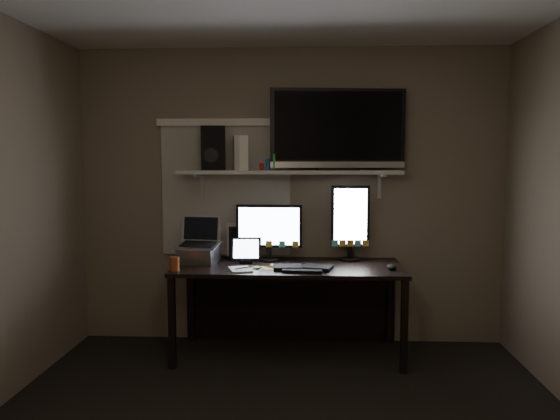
# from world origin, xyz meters

# --- Properties ---
(back_wall) EXTENTS (3.60, 0.00, 3.60)m
(back_wall) POSITION_xyz_m (0.00, 1.80, 1.25)
(back_wall) COLOR #7A6757
(back_wall) RESTS_ON floor
(window_blinds) EXTENTS (1.10, 0.02, 1.10)m
(window_blinds) POSITION_xyz_m (-0.55, 1.79, 1.30)
(window_blinds) COLOR #BBB5A8
(window_blinds) RESTS_ON back_wall
(desk) EXTENTS (1.80, 0.75, 0.73)m
(desk) POSITION_xyz_m (0.00, 1.55, 0.55)
(desk) COLOR black
(desk) RESTS_ON floor
(wall_shelf) EXTENTS (1.80, 0.35, 0.03)m
(wall_shelf) POSITION_xyz_m (0.00, 1.62, 1.46)
(wall_shelf) COLOR #B7B8B2
(wall_shelf) RESTS_ON back_wall
(monitor_landscape) EXTENTS (0.55, 0.07, 0.48)m
(monitor_landscape) POSITION_xyz_m (-0.17, 1.61, 0.97)
(monitor_landscape) COLOR black
(monitor_landscape) RESTS_ON desk
(monitor_portrait) EXTENTS (0.32, 0.07, 0.64)m
(monitor_portrait) POSITION_xyz_m (0.50, 1.66, 1.05)
(monitor_portrait) COLOR black
(monitor_portrait) RESTS_ON desk
(keyboard) EXTENTS (0.47, 0.22, 0.03)m
(keyboard) POSITION_xyz_m (0.11, 1.27, 0.74)
(keyboard) COLOR black
(keyboard) RESTS_ON desk
(mouse) EXTENTS (0.08, 0.12, 0.04)m
(mouse) POSITION_xyz_m (0.79, 1.30, 0.75)
(mouse) COLOR black
(mouse) RESTS_ON desk
(notepad) EXTENTS (0.21, 0.25, 0.01)m
(notepad) POSITION_xyz_m (-0.36, 1.21, 0.74)
(notepad) COLOR beige
(notepad) RESTS_ON desk
(tablet) EXTENTS (0.25, 0.11, 0.21)m
(tablet) POSITION_xyz_m (-0.35, 1.49, 0.84)
(tablet) COLOR black
(tablet) RESTS_ON desk
(file_sorter) EXTENTS (0.25, 0.15, 0.29)m
(file_sorter) POSITION_xyz_m (-0.40, 1.71, 0.88)
(file_sorter) COLOR black
(file_sorter) RESTS_ON desk
(laptop) EXTENTS (0.37, 0.31, 0.37)m
(laptop) POSITION_xyz_m (-0.73, 1.47, 0.92)
(laptop) COLOR #B4B5B9
(laptop) RESTS_ON desk
(cup) EXTENTS (0.08, 0.08, 0.11)m
(cup) POSITION_xyz_m (-0.85, 1.17, 0.78)
(cup) COLOR #8F3D1A
(cup) RESTS_ON desk
(sticky_notes) EXTENTS (0.34, 0.28, 0.00)m
(sticky_notes) POSITION_xyz_m (-0.15, 1.34, 0.73)
(sticky_notes) COLOR gold
(sticky_notes) RESTS_ON desk
(tv) EXTENTS (1.11, 0.33, 0.66)m
(tv) POSITION_xyz_m (0.39, 1.64, 1.81)
(tv) COLOR black
(tv) RESTS_ON wall_shelf
(game_console) EXTENTS (0.15, 0.24, 0.28)m
(game_console) POSITION_xyz_m (-0.40, 1.60, 1.62)
(game_console) COLOR silver
(game_console) RESTS_ON wall_shelf
(speaker) EXTENTS (0.23, 0.26, 0.36)m
(speaker) POSITION_xyz_m (-0.63, 1.64, 1.66)
(speaker) COLOR black
(speaker) RESTS_ON wall_shelf
(bottles) EXTENTS (0.20, 0.05, 0.12)m
(bottles) POSITION_xyz_m (-0.17, 1.56, 1.54)
(bottles) COLOR #A50F0C
(bottles) RESTS_ON wall_shelf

